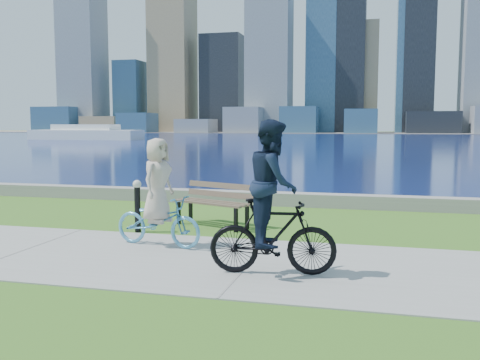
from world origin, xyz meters
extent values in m
plane|color=#325F19|center=(0.00, 0.00, 0.00)|extent=(320.00, 320.00, 0.00)
cube|color=gray|center=(0.00, 0.00, 0.01)|extent=(80.00, 3.50, 0.02)
cube|color=gray|center=(0.00, 6.20, 0.17)|extent=(90.00, 0.50, 0.35)
cube|color=#0C194F|center=(0.00, 72.00, 0.00)|extent=(320.00, 131.00, 0.01)
cube|color=slate|center=(0.00, 130.00, 0.06)|extent=(320.00, 30.00, 0.12)
cube|color=navy|center=(-82.55, 121.11, 3.41)|extent=(11.54, 7.05, 6.83)
cube|color=#867252|center=(-69.01, 121.80, 2.12)|extent=(10.17, 7.57, 4.23)
cube|color=navy|center=(-58.07, 119.56, 2.52)|extent=(8.29, 7.93, 5.04)
cube|color=slate|center=(-42.40, 120.32, 1.71)|extent=(8.86, 8.33, 3.43)
cube|color=slate|center=(-29.93, 119.75, 3.15)|extent=(8.80, 6.67, 6.31)
cube|color=navy|center=(-16.47, 121.83, 3.21)|extent=(8.78, 7.30, 6.43)
cube|color=navy|center=(-1.78, 120.17, 2.84)|extent=(7.49, 6.90, 5.67)
cube|color=black|center=(14.25, 122.76, 2.56)|extent=(11.89, 6.31, 5.11)
cube|color=slate|center=(-77.76, 127.08, 23.95)|extent=(10.73, 9.85, 47.89)
cube|color=navy|center=(-64.97, 130.08, 9.75)|extent=(7.12, 7.80, 19.50)
cube|color=#867252|center=(-53.24, 132.48, 20.83)|extent=(10.78, 10.97, 41.66)
cube|color=black|center=(-39.07, 132.64, 12.99)|extent=(10.89, 7.74, 25.98)
cube|color=slate|center=(-25.13, 127.45, 17.42)|extent=(10.90, 9.24, 34.84)
cube|color=#867252|center=(-2.17, 131.98, 13.79)|extent=(7.91, 6.72, 27.57)
cube|color=slate|center=(24.36, 129.08, 26.07)|extent=(7.16, 10.48, 52.15)
cube|color=navy|center=(10.00, 131.00, 32.00)|extent=(8.00, 8.00, 64.00)
cube|color=white|center=(-38.05, 60.06, 0.68)|extent=(15.88, 4.54, 1.36)
cube|color=white|center=(-38.05, 60.06, 1.76)|extent=(9.08, 3.40, 0.79)
cube|color=black|center=(-2.31, 2.96, 0.25)|extent=(0.09, 0.09, 0.50)
cube|color=black|center=(-0.86, 2.40, 0.25)|extent=(0.09, 0.09, 0.50)
cube|color=black|center=(-2.17, 3.33, 0.25)|extent=(0.09, 0.09, 0.50)
cube|color=black|center=(-0.71, 2.77, 0.25)|extent=(0.09, 0.09, 0.50)
cube|color=brown|center=(-1.58, 2.68, 0.52)|extent=(1.70, 0.75, 0.04)
cube|color=brown|center=(-1.52, 2.85, 0.52)|extent=(1.70, 0.75, 0.04)
cube|color=brown|center=(-1.46, 3.01, 0.52)|extent=(1.70, 0.75, 0.04)
cube|color=brown|center=(-1.41, 3.14, 0.67)|extent=(1.69, 0.71, 0.13)
cube|color=brown|center=(-1.40, 3.17, 0.86)|extent=(1.69, 0.71, 0.13)
cylinder|color=black|center=(-2.80, 1.90, 0.48)|extent=(0.12, 0.12, 0.95)
sphere|color=beige|center=(-2.80, 1.90, 0.98)|extent=(0.17, 0.17, 0.17)
imported|color=#54A1CC|center=(-1.87, 0.79, 0.47)|extent=(0.90, 1.80, 0.90)
imported|color=silver|center=(-1.87, 0.79, 1.20)|extent=(0.60, 0.81, 1.50)
imported|color=black|center=(0.46, -0.49, 0.57)|extent=(0.77, 1.89, 1.11)
imported|color=#101B32|center=(0.46, -0.49, 1.36)|extent=(0.79, 0.95, 1.81)
camera|label=1|loc=(1.89, -7.98, 2.20)|focal=40.00mm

